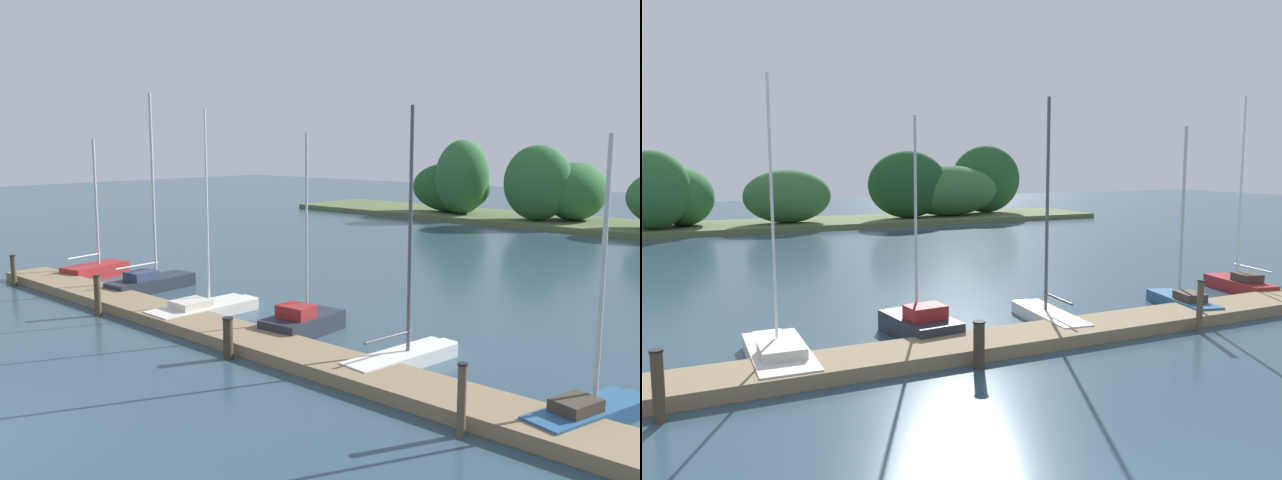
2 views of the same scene
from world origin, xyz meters
TOP-DOWN VIEW (x-y plane):
  - dock_pier at (0.00, 8.70)m, footprint 31.00×1.80m
  - sailboat_0 at (-13.30, 10.95)m, footprint 1.77×3.17m
  - sailboat_1 at (-9.04, 11.02)m, footprint 1.49×3.96m
  - sailboat_2 at (-4.25, 9.98)m, footprint 1.49×4.19m
  - sailboat_3 at (-0.18, 10.76)m, footprint 1.66×3.02m
  - sailboat_4 at (3.98, 10.39)m, footprint 1.39×3.98m
  - sailboat_5 at (9.13, 9.90)m, footprint 1.72×3.56m
  - mooring_piling_0 at (-13.99, 7.52)m, footprint 0.26×0.26m
  - mooring_piling_1 at (-6.92, 7.42)m, footprint 0.27×0.27m
  - mooring_piling_2 at (0.05, 7.48)m, footprint 0.32×0.32m
  - mooring_piling_3 at (7.41, 7.52)m, footprint 0.21×0.21m

SIDE VIEW (x-z plane):
  - dock_pier at x=0.00m, z-range 0.00..0.35m
  - sailboat_2 at x=-4.25m, z-range -3.27..3.82m
  - sailboat_4 at x=3.98m, z-range -3.12..3.81m
  - sailboat_5 at x=9.13m, z-range -2.73..3.43m
  - sailboat_0 at x=-13.30m, z-range -2.69..3.45m
  - sailboat_3 at x=-0.18m, z-range -2.74..3.53m
  - sailboat_1 at x=-9.04m, z-range -3.51..4.39m
  - mooring_piling_2 at x=0.05m, z-range 0.01..1.19m
  - mooring_piling_0 at x=-13.99m, z-range 0.01..1.32m
  - mooring_piling_1 at x=-6.92m, z-range 0.01..1.44m
  - mooring_piling_3 at x=7.41m, z-range 0.01..1.56m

